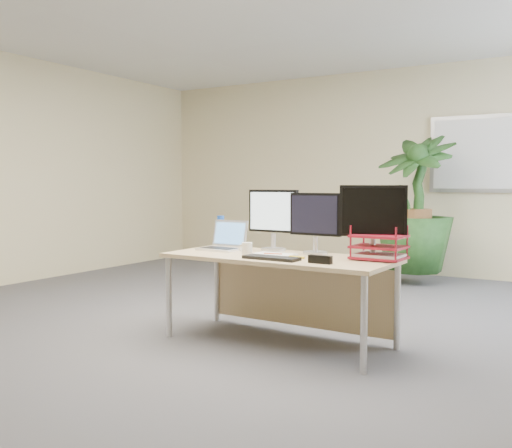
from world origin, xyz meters
The scene contains 17 objects.
floor centered at (0.00, 0.00, 0.00)m, with size 8.00×8.00×0.00m, color #424146.
back_wall centered at (0.00, 4.00, 1.35)m, with size 7.00×0.04×2.70m, color beige.
whiteboard centered at (1.20, 3.97, 1.55)m, with size 1.30×0.04×0.95m.
desk centered at (0.41, 0.30, 0.52)m, with size 1.72×0.77×0.65m.
floor_plant centered at (0.56, 3.25, 0.75)m, with size 0.84×0.84×1.50m, color #163513.
monitor_left centered at (0.21, 0.47, 0.93)m, with size 0.43×0.20×0.48m.
monitor_right centered at (0.59, 0.43, 0.92)m, with size 0.41×0.19×0.46m.
monitor_dark centered at (1.06, 0.40, 0.95)m, with size 0.46×0.21×0.52m.
laptop centered at (-0.17, 0.33, 0.71)m, with size 0.33×0.29×0.23m.
keyboard centered at (0.46, -0.01, 0.66)m, with size 0.41×0.14×0.02m, color black.
coffee_mug centered at (0.16, 0.15, 0.70)m, with size 0.12×0.08×0.09m.
spiral_notebook centered at (0.37, 0.18, 0.66)m, with size 0.30×0.23×0.01m, color white.
orange_pen centered at (0.37, 0.18, 0.67)m, with size 0.01×0.01×0.14m, color #D54317.
yellow_highlighter centered at (0.59, 0.15, 0.66)m, with size 0.02×0.02×0.12m, color yellow.
water_bottle centered at (-0.33, 0.52, 0.78)m, with size 0.07×0.07×0.26m.
letter_tray centered at (1.11, 0.36, 0.73)m, with size 0.36×0.28×0.17m.
stapler centered at (0.84, -0.01, 0.68)m, with size 0.16×0.04×0.05m, color black.
Camera 1 is at (2.41, -3.45, 1.18)m, focal length 40.00 mm.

